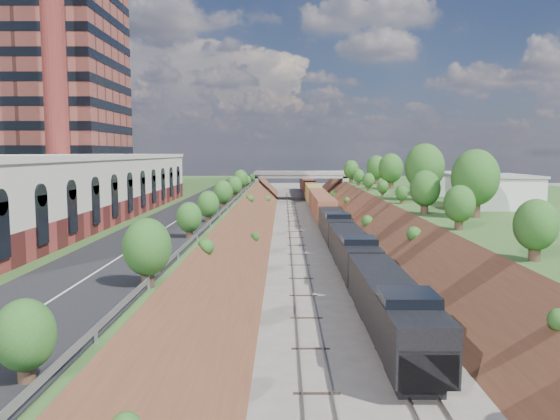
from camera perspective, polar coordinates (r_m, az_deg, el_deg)
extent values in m
cube|color=#3A5F27|center=(86.21, -19.06, -0.78)|extent=(44.00, 180.00, 5.00)
cube|color=#3A5F27|center=(89.42, 25.04, -0.79)|extent=(44.00, 180.00, 5.00)
cube|color=brown|center=(81.89, -4.31, -2.58)|extent=(10.00, 180.00, 10.00)
cube|color=brown|center=(83.03, 11.01, -2.55)|extent=(10.00, 180.00, 10.00)
cube|color=gray|center=(81.62, 1.58, -2.53)|extent=(1.58, 180.00, 0.18)
cube|color=gray|center=(81.89, 5.22, -2.52)|extent=(1.58, 180.00, 0.18)
cube|color=black|center=(81.79, -7.48, 0.94)|extent=(8.00, 180.00, 0.10)
cube|color=#99999E|center=(81.29, -4.62, 1.30)|extent=(0.06, 171.00, 0.30)
cube|color=maroon|center=(63.60, -21.50, 0.09)|extent=(14.00, 62.00, 2.20)
cube|color=beige|center=(63.38, -21.61, 3.01)|extent=(14.00, 62.00, 4.30)
cube|color=beige|center=(63.31, -21.69, 5.18)|extent=(14.30, 62.30, 0.50)
cube|color=brown|center=(101.93, -23.25, 13.88)|extent=(22.00, 22.00, 44.00)
cylinder|color=maroon|center=(83.98, -22.53, 14.33)|extent=(3.20, 3.20, 40.00)
cube|color=gray|center=(143.17, -2.49, 2.36)|extent=(1.50, 8.00, 6.20)
cube|color=gray|center=(143.86, 6.71, 2.34)|extent=(1.50, 8.00, 6.20)
cube|color=gray|center=(142.89, 2.12, 3.59)|extent=(24.00, 8.00, 1.00)
cube|color=gray|center=(138.86, 2.17, 3.85)|extent=(24.00, 0.30, 0.80)
cube|color=gray|center=(146.86, 2.08, 3.97)|extent=(24.00, 0.30, 0.80)
cube|color=silver|center=(78.00, 21.28, 1.78)|extent=(9.00, 12.00, 4.00)
cube|color=silver|center=(98.70, 16.47, 2.63)|extent=(8.00, 10.00, 3.60)
cylinder|color=#473323|center=(64.59, 19.64, 0.43)|extent=(1.30, 1.30, 2.62)
ellipsoid|color=#2C511C|center=(64.38, 19.74, 3.22)|extent=(5.25, 5.25, 6.30)
cylinder|color=#473323|center=(41.91, -9.95, -3.12)|extent=(0.66, 0.66, 1.22)
ellipsoid|color=#2C511C|center=(41.70, -9.99, -1.12)|extent=(2.45, 2.45, 2.94)
cube|color=black|center=(31.05, 13.74, -16.39)|extent=(2.40, 4.00, 0.90)
cube|color=black|center=(36.32, 11.47, -9.69)|extent=(3.13, 18.79, 3.08)
cube|color=black|center=(29.20, 14.51, -15.04)|extent=(2.88, 3.00, 1.80)
cube|color=silver|center=(28.86, 14.56, -13.18)|extent=(2.88, 3.00, 0.15)
cube|color=black|center=(31.26, 13.27, -9.16)|extent=(3.07, 3.10, 0.90)
cube|color=black|center=(55.39, 7.55, -4.19)|extent=(3.13, 18.79, 3.08)
cube|color=black|center=(74.84, 5.68, -1.51)|extent=(3.13, 18.79, 3.08)
cube|color=brown|center=(134.76, 3.33, 1.99)|extent=(3.13, 99.95, 3.76)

